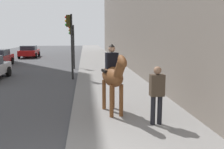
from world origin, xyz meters
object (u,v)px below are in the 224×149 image
at_px(mounted_horse_near, 113,75).
at_px(traffic_light_near_curb, 70,36).
at_px(pedestrian_greeting, 157,92).
at_px(traffic_light_far_curb, 72,40).
at_px(car_mid_lane, 29,51).

xyz_separation_m(mounted_horse_near, traffic_light_near_curb, (7.20, 1.75, 1.23)).
height_order(pedestrian_greeting, traffic_light_far_curb, traffic_light_far_curb).
bearing_deg(mounted_horse_near, pedestrian_greeting, 33.59).
xyz_separation_m(mounted_horse_near, car_mid_lane, (22.65, 7.57, -0.65)).
distance_m(car_mid_lane, traffic_light_near_curb, 16.62).
bearing_deg(mounted_horse_near, car_mid_lane, -172.16).
height_order(mounted_horse_near, traffic_light_near_curb, traffic_light_near_curb).
height_order(pedestrian_greeting, car_mid_lane, pedestrian_greeting).
xyz_separation_m(pedestrian_greeting, car_mid_lane, (23.82, 8.70, -0.35)).
bearing_deg(mounted_horse_near, traffic_light_near_curb, -176.98).
height_order(mounted_horse_near, traffic_light_far_curb, traffic_light_far_curb).
xyz_separation_m(car_mid_lane, traffic_light_far_curb, (-10.70, -5.71, 1.60)).
distance_m(car_mid_lane, traffic_light_far_curb, 12.23).
distance_m(pedestrian_greeting, traffic_light_near_curb, 8.97).
relative_size(car_mid_lane, traffic_light_near_curb, 1.11).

